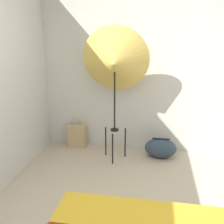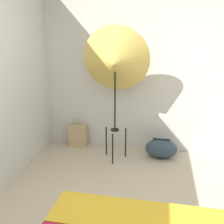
# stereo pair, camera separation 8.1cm
# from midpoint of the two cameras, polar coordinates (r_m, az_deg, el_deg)

# --- Properties ---
(wall_back) EXTENTS (8.00, 0.05, 2.60)m
(wall_back) POSITION_cam_midpoint_polar(r_m,az_deg,el_deg) (4.06, 8.52, 9.29)
(wall_back) COLOR beige
(wall_back) RESTS_ON ground_plane
(wall_side_left) EXTENTS (0.05, 8.00, 2.60)m
(wall_side_left) POSITION_cam_midpoint_polar(r_m,az_deg,el_deg) (3.40, -21.80, 6.85)
(wall_side_left) COLOR beige
(wall_side_left) RESTS_ON ground_plane
(photo_umbrella) EXTENTS (0.94, 0.44, 1.93)m
(photo_umbrella) POSITION_cam_midpoint_polar(r_m,az_deg,el_deg) (3.61, 1.33, 10.82)
(photo_umbrella) COLOR black
(photo_umbrella) RESTS_ON ground_plane
(tote_bag) EXTENTS (0.29, 0.14, 0.52)m
(tote_bag) POSITION_cam_midpoint_polar(r_m,az_deg,el_deg) (4.39, -6.90, -5.11)
(tote_bag) COLOR tan
(tote_bag) RESTS_ON ground_plane
(duffel_bag) EXTENTS (0.47, 0.30, 0.30)m
(duffel_bag) POSITION_cam_midpoint_polar(r_m,az_deg,el_deg) (4.06, 11.22, -7.82)
(duffel_bag) COLOR #2D3D4C
(duffel_bag) RESTS_ON ground_plane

